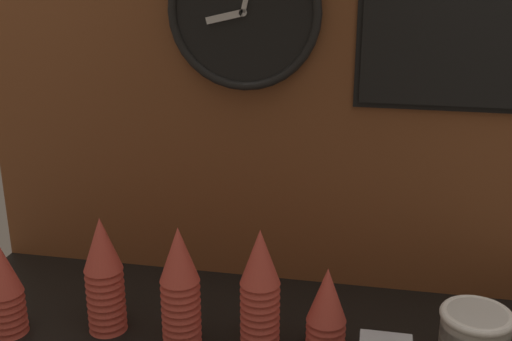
% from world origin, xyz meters
% --- Properties ---
extents(wall_tiled_back, '(1.60, 0.03, 1.05)m').
position_xyz_m(wall_tiled_back, '(0.00, 0.27, 0.53)').
color(wall_tiled_back, brown).
rests_on(wall_tiled_back, ground_plane).
extents(cup_stack_center_left, '(0.08, 0.08, 0.25)m').
position_xyz_m(cup_stack_center_left, '(-0.24, -0.05, 0.13)').
color(cup_stack_center_left, '#DB4C3D').
rests_on(cup_stack_center_left, ground_plane).
extents(cup_stack_far_left, '(0.08, 0.08, 0.21)m').
position_xyz_m(cup_stack_far_left, '(-0.60, -0.09, 0.10)').
color(cup_stack_far_left, '#DB4C3D').
rests_on(cup_stack_far_left, ground_plane).
extents(cup_stack_left, '(0.08, 0.08, 0.25)m').
position_xyz_m(cup_stack_left, '(-0.41, -0.04, 0.13)').
color(cup_stack_left, '#DB4C3D').
rests_on(cup_stack_left, ground_plane).
extents(cup_stack_center_right, '(0.08, 0.08, 0.17)m').
position_xyz_m(cup_stack_center_right, '(0.05, -0.01, 0.09)').
color(cup_stack_center_right, '#DB4C3D').
rests_on(cup_stack_center_right, ground_plane).
extents(cup_stack_center, '(0.08, 0.08, 0.25)m').
position_xyz_m(cup_stack_center, '(-0.08, -0.03, 0.13)').
color(cup_stack_center, '#DB4C3D').
rests_on(cup_stack_center, ground_plane).
extents(bowl_stack_right, '(0.13, 0.13, 0.13)m').
position_xyz_m(bowl_stack_right, '(0.32, -0.04, 0.07)').
color(bowl_stack_right, beige).
rests_on(bowl_stack_right, ground_plane).
extents(wall_clock, '(0.33, 0.03, 0.33)m').
position_xyz_m(wall_clock, '(-0.17, 0.23, 0.63)').
color(wall_clock, black).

